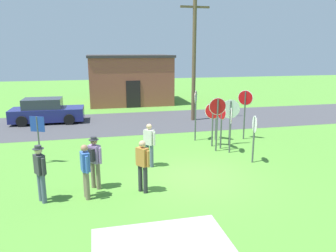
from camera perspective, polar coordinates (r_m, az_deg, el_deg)
name	(u,v)px	position (r m, az deg, el deg)	size (l,w,h in m)	color
ground_plane	(194,176)	(11.64, 4.69, -8.89)	(80.00, 80.00, 0.00)	#518E33
street_asphalt	(150,121)	(20.33, -3.28, 0.83)	(60.00, 6.40, 0.01)	#424247
concrete_path	(164,248)	(7.81, -0.76, -20.85)	(3.20, 2.40, 0.01)	#ADAAA3
building_background	(129,79)	(27.55, -6.86, 8.24)	(6.78, 5.22, 4.00)	brown
utility_pole	(194,58)	(20.31, 4.62, 11.94)	(1.80, 0.24, 7.48)	brown
parked_car_on_street	(47,112)	(21.23, -20.69, 2.40)	(4.33, 2.08, 1.51)	navy
stop_sign_center_cluster	(231,123)	(14.09, 11.02, 0.58)	(0.24, 0.66, 1.99)	#474C4C
stop_sign_nearest	(245,106)	(16.37, 13.46, 3.46)	(0.57, 0.53, 2.48)	#474C4C
stop_sign_low_front	(217,115)	(14.10, 8.72, 1.92)	(0.75, 0.19, 2.40)	#474C4C
stop_sign_leaning_left	(230,114)	(15.23, 10.96, 2.10)	(0.88, 0.12, 2.17)	#474C4C
stop_sign_tallest	(196,107)	(15.74, 4.90, 3.32)	(0.32, 0.59, 2.50)	#474C4C
stop_sign_far_back	(221,120)	(14.62, 9.43, 1.11)	(0.16, 0.65, 2.01)	#474C4C
stop_sign_rear_right	(216,114)	(16.04, 8.54, 2.19)	(0.50, 0.67, 1.96)	#474C4C
stop_sign_rear_left	(213,117)	(14.91, 7.92, 1.59)	(0.65, 0.40, 2.05)	#474C4C
stop_sign_leaning_right	(254,131)	(13.06, 15.01, -0.91)	(0.17, 0.66, 1.91)	#474C4C
person_on_left	(94,159)	(10.56, -12.91, -5.70)	(0.48, 0.47, 1.74)	#7A6B56
person_in_blue	(149,143)	(12.28, -3.33, -2.97)	(0.40, 0.46, 1.69)	#4C5670
person_with_sunhat	(143,163)	(10.11, -4.52, -6.62)	(0.39, 0.47, 1.69)	#2D2D33
person_in_teal	(40,170)	(10.13, -21.68, -7.31)	(0.37, 0.50, 1.74)	#4C5670
person_holding_notes	(85,169)	(9.97, -14.39, -7.30)	(0.30, 0.56, 1.69)	#7A6B56
info_panel_leftmost	(38,131)	(13.46, -22.03, -0.88)	(0.56, 0.26, 1.91)	#4C4C51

